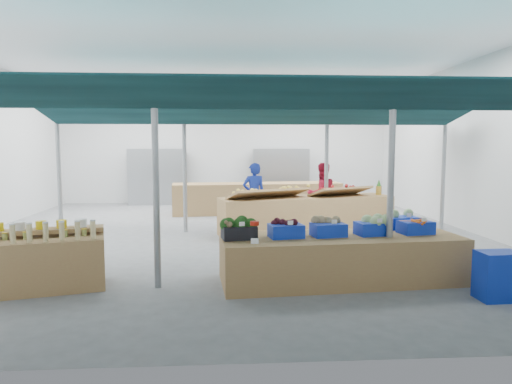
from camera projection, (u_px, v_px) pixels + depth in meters
floor at (226, 235)px, 10.83m from camera, size 13.00×13.00×0.00m
hall at (226, 126)px, 12.00m from camera, size 13.00×13.00×13.00m
pole_grid at (263, 161)px, 8.96m from camera, size 10.00×4.60×3.00m
awnings at (263, 111)px, 8.87m from camera, size 9.50×7.08×0.30m
back_shelving_left at (157, 177)px, 16.54m from camera, size 2.00×0.50×2.00m
back_shelving_right at (281, 177)px, 16.82m from camera, size 2.00×0.50×2.00m
bottle_shelf at (43, 261)px, 6.68m from camera, size 1.85×1.41×1.04m
veg_counter at (341, 258)px, 7.08m from camera, size 3.78×1.54×0.72m
fruit_counter at (306, 215)px, 10.96m from camera, size 4.30×1.89×0.90m
far_counter at (257, 198)px, 14.43m from camera, size 5.36×1.50×0.95m
crate_stack at (499, 276)px, 6.21m from camera, size 0.57×0.40×0.67m
vendor_left at (254, 195)px, 11.94m from camera, size 0.68×0.53×1.67m
vendor_right at (322, 194)px, 12.06m from camera, size 0.93×0.80×1.67m
crate_broccoli at (239, 228)px, 6.79m from camera, size 0.55×0.44×0.35m
crate_beets at (286, 229)px, 6.90m from camera, size 0.55×0.44×0.29m
crate_celeriac at (328, 227)px, 7.00m from camera, size 0.55×0.44×0.31m
crate_cabbage at (373, 225)px, 7.10m from camera, size 0.55×0.44×0.35m
crate_carrots at (416, 227)px, 7.21m from camera, size 0.55×0.44×0.29m
sparrow at (229, 224)px, 6.63m from camera, size 0.12×0.09×0.11m
pole_ribbon at (255, 225)px, 5.88m from camera, size 0.12×0.12×0.28m
apple_heap_yellow at (268, 191)px, 10.53m from camera, size 2.02×1.45×0.27m
apple_heap_red at (341, 189)px, 11.05m from camera, size 1.66×1.28×0.27m
pineapple at (379, 188)px, 11.34m from camera, size 0.14×0.14×0.39m
crate_extra at (402, 220)px, 7.66m from camera, size 0.54×0.43×0.32m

